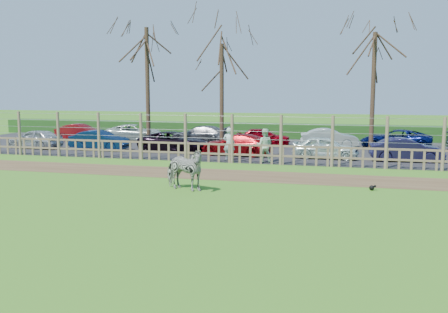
% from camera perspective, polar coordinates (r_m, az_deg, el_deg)
% --- Properties ---
extents(ground, '(120.00, 120.00, 0.00)m').
position_cam_1_polar(ground, '(17.99, -5.11, -4.41)').
color(ground, '#6AA12B').
rests_on(ground, ground).
extents(dirt_strip, '(34.00, 2.80, 0.01)m').
position_cam_1_polar(dirt_strip, '(22.19, -1.20, -2.04)').
color(dirt_strip, brown).
rests_on(dirt_strip, ground).
extents(asphalt, '(44.00, 13.00, 0.04)m').
position_cam_1_polar(asphalt, '(31.83, 3.68, 0.97)').
color(asphalt, '#232326').
rests_on(asphalt, ground).
extents(hedge, '(46.00, 2.00, 1.10)m').
position_cam_1_polar(hedge, '(38.64, 5.66, 2.94)').
color(hedge, '#1E4716').
rests_on(hedge, ground).
extents(fence, '(30.16, 0.16, 2.50)m').
position_cam_1_polar(fence, '(25.43, 0.93, 1.04)').
color(fence, brown).
rests_on(fence, ground).
extents(tree_left, '(4.80, 4.80, 7.88)m').
position_cam_1_polar(tree_left, '(31.65, -8.79, 11.00)').
color(tree_left, '#3D2B1E').
rests_on(tree_left, ground).
extents(tree_mid, '(4.80, 4.80, 6.83)m').
position_cam_1_polar(tree_mid, '(31.10, -0.26, 9.77)').
color(tree_mid, '#3D2B1E').
rests_on(tree_mid, ground).
extents(tree_right, '(4.80, 4.80, 7.35)m').
position_cam_1_polar(tree_right, '(30.60, 16.78, 10.18)').
color(tree_right, '#3D2B1E').
rests_on(tree_right, ground).
extents(zebra, '(2.07, 1.43, 1.60)m').
position_cam_1_polar(zebra, '(18.67, -4.62, -1.46)').
color(zebra, gray).
rests_on(zebra, ground).
extents(visitor_a, '(0.64, 0.44, 1.72)m').
position_cam_1_polar(visitor_a, '(26.21, 0.58, 1.46)').
color(visitor_a, silver).
rests_on(visitor_a, asphalt).
extents(visitor_b, '(0.86, 0.68, 1.72)m').
position_cam_1_polar(visitor_b, '(25.57, 4.64, 1.28)').
color(visitor_b, '#BBE6BA').
rests_on(visitor_b, asphalt).
extents(crow, '(0.26, 0.19, 0.21)m').
position_cam_1_polar(crow, '(19.53, 16.57, -3.43)').
color(crow, black).
rests_on(crow, ground).
extents(car_0, '(3.65, 1.78, 1.20)m').
position_cam_1_polar(car_0, '(33.67, -20.74, 1.91)').
color(car_0, '#ACB1B4').
rests_on(car_0, asphalt).
extents(car_1, '(3.66, 1.31, 1.20)m').
position_cam_1_polar(car_1, '(31.48, -14.01, 1.81)').
color(car_1, '#0B2349').
rests_on(car_1, asphalt).
extents(car_2, '(4.49, 2.41, 1.20)m').
position_cam_1_polar(car_2, '(29.87, -5.70, 1.70)').
color(car_2, black).
rests_on(car_2, asphalt).
extents(car_3, '(4.28, 2.07, 1.20)m').
position_cam_1_polar(car_3, '(28.22, 1.43, 1.38)').
color(car_3, maroon).
rests_on(car_3, asphalt).
extents(car_4, '(3.57, 1.55, 1.20)m').
position_cam_1_polar(car_4, '(27.41, 11.53, 1.03)').
color(car_4, silver).
rests_on(car_4, asphalt).
extents(car_5, '(3.74, 1.57, 1.20)m').
position_cam_1_polar(car_5, '(27.49, 20.11, 0.73)').
color(car_5, '#1A183B').
rests_on(car_5, asphalt).
extents(car_7, '(3.72, 1.50, 1.20)m').
position_cam_1_polar(car_7, '(37.49, -16.02, 2.67)').
color(car_7, maroon).
rests_on(car_7, asphalt).
extents(car_8, '(4.47, 2.36, 1.20)m').
position_cam_1_polar(car_8, '(36.26, -10.17, 2.68)').
color(car_8, '#B4C2B6').
rests_on(car_8, asphalt).
extents(car_9, '(4.18, 1.80, 1.20)m').
position_cam_1_polar(car_9, '(34.45, -2.73, 2.53)').
color(car_9, slate).
rests_on(car_9, asphalt).
extents(car_10, '(3.68, 1.87, 1.20)m').
position_cam_1_polar(car_10, '(32.88, 4.50, 2.27)').
color(car_10, '#93020E').
rests_on(car_10, asphalt).
extents(car_11, '(3.78, 1.76, 1.20)m').
position_cam_1_polar(car_11, '(32.66, 11.95, 2.08)').
color(car_11, '#B6C1B3').
rests_on(car_11, asphalt).
extents(car_12, '(4.54, 2.55, 1.20)m').
position_cam_1_polar(car_12, '(33.10, 19.04, 1.90)').
color(car_12, '#060E45').
rests_on(car_12, asphalt).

